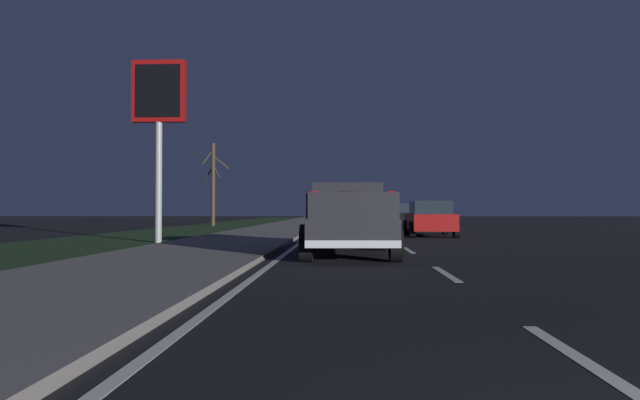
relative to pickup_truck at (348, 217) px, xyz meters
The scene contains 9 objects.
ground 14.05m from the pickup_truck, ahead, with size 144.00×144.00×0.00m, color black.
sidewalk_shoulder 14.48m from the pickup_truck, 15.85° to the left, with size 108.00×4.00×0.12m, color slate.
grass_verge 16.56m from the pickup_truck, 32.76° to the left, with size 108.00×6.00×0.01m, color #1E3819.
lane_markings 15.86m from the pickup_truck, ahead, with size 108.00×3.54×0.01m.
pickup_truck is the anchor object (origin of this frame).
sedan_red 10.98m from the pickup_truck, 19.51° to the right, with size 4.44×2.09×1.54m.
sedan_black 21.15m from the pickup_truck, ahead, with size 4.44×2.09×1.54m.
gas_price_sign 9.19m from the pickup_truck, 52.89° to the left, with size 0.27×1.90×6.46m.
bare_tree_far 27.20m from the pickup_truck, 20.66° to the left, with size 1.33×1.82×5.96m.
Camera 1 is at (-1.19, 1.84, 1.17)m, focal length 31.18 mm.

